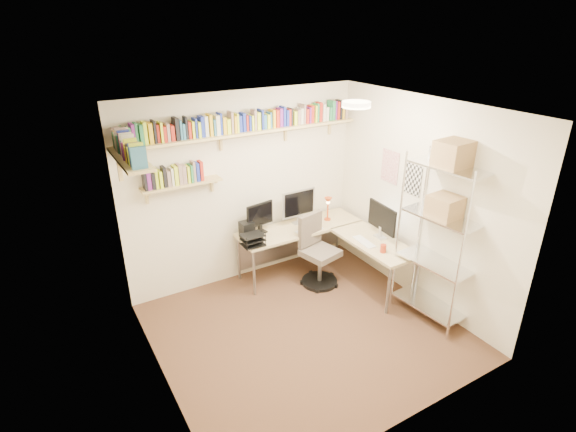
% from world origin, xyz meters
% --- Properties ---
extents(ground, '(3.20, 3.20, 0.00)m').
position_xyz_m(ground, '(0.00, 0.00, 0.00)').
color(ground, '#492C1F').
rests_on(ground, ground).
extents(room_shell, '(3.24, 3.04, 2.52)m').
position_xyz_m(room_shell, '(0.00, 0.00, 1.55)').
color(room_shell, beige).
rests_on(room_shell, ground).
extents(wall_shelves, '(3.12, 1.09, 0.80)m').
position_xyz_m(wall_shelves, '(-0.42, 1.30, 2.03)').
color(wall_shelves, '#DDC37D').
rests_on(wall_shelves, ground).
extents(corner_desk, '(1.80, 1.72, 1.17)m').
position_xyz_m(corner_desk, '(0.69, 0.96, 0.67)').
color(corner_desk, '#C6B780').
rests_on(corner_desk, ground).
extents(office_chair, '(0.51, 0.52, 0.96)m').
position_xyz_m(office_chair, '(0.69, 0.80, 0.40)').
color(office_chair, black).
rests_on(office_chair, ground).
extents(wire_rack, '(0.49, 0.88, 2.14)m').
position_xyz_m(wire_rack, '(1.42, -0.51, 1.46)').
color(wire_rack, silver).
rests_on(wire_rack, ground).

